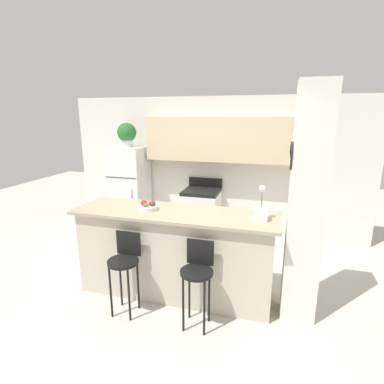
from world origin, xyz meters
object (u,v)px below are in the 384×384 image
(bar_stool_right, at_px, (198,272))
(orchid_vase, at_px, (261,211))
(fruit_bowl, at_px, (148,206))
(refrigerator, at_px, (130,189))
(potted_plant_on_fridge, at_px, (127,134))
(bar_stool_left, at_px, (125,262))
(stove_range, at_px, (201,213))

(bar_stool_right, xyz_separation_m, orchid_vase, (0.59, 0.50, 0.57))
(fruit_bowl, bearing_deg, refrigerator, 123.40)
(refrigerator, bearing_deg, potted_plant_on_fridge, 116.69)
(bar_stool_left, bearing_deg, potted_plant_on_fridge, 115.85)
(orchid_vase, bearing_deg, bar_stool_right, -139.73)
(potted_plant_on_fridge, height_order, fruit_bowl, potted_plant_on_fridge)
(refrigerator, xyz_separation_m, bar_stool_right, (1.98, -2.35, -0.20))
(stove_range, bearing_deg, bar_stool_right, -76.88)
(stove_range, distance_m, bar_stool_right, 2.43)
(bar_stool_left, height_order, orchid_vase, orchid_vase)
(potted_plant_on_fridge, bearing_deg, bar_stool_left, -64.15)
(refrigerator, relative_size, bar_stool_left, 1.75)
(stove_range, height_order, potted_plant_on_fridge, potted_plant_on_fridge)
(fruit_bowl, bearing_deg, potted_plant_on_fridge, 123.40)
(refrigerator, height_order, orchid_vase, refrigerator)
(refrigerator, distance_m, bar_stool_left, 2.62)
(potted_plant_on_fridge, height_order, orchid_vase, potted_plant_on_fridge)
(refrigerator, height_order, bar_stool_left, refrigerator)
(fruit_bowl, bearing_deg, bar_stool_right, -33.23)
(orchid_vase, xyz_separation_m, fruit_bowl, (-1.35, 0.00, -0.05))
(orchid_vase, distance_m, fruit_bowl, 1.35)
(bar_stool_left, height_order, fruit_bowl, fruit_bowl)
(refrigerator, relative_size, fruit_bowl, 6.58)
(bar_stool_right, height_order, fruit_bowl, fruit_bowl)
(potted_plant_on_fridge, bearing_deg, orchid_vase, -35.73)
(stove_range, xyz_separation_m, bar_stool_left, (-0.29, -2.36, 0.16))
(potted_plant_on_fridge, distance_m, fruit_bowl, 2.34)
(refrigerator, relative_size, potted_plant_on_fridge, 3.76)
(fruit_bowl, bearing_deg, bar_stool_left, -99.24)
(stove_range, height_order, orchid_vase, orchid_vase)
(bar_stool_left, height_order, bar_stool_right, same)
(bar_stool_left, relative_size, orchid_vase, 2.41)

